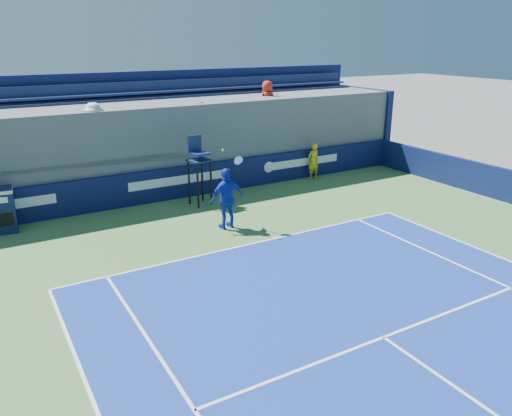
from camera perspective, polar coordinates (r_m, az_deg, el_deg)
ball_person at (r=21.22m, az=6.56°, el=5.35°), size 0.58×0.40×1.52m
back_hoarding at (r=18.80m, az=-8.61°, el=2.93°), size 20.40×0.21×1.20m
umpire_chair at (r=17.71m, az=-6.55°, el=5.13°), size 0.81×0.81×2.48m
tennis_player at (r=15.48m, az=-3.33°, el=1.09°), size 1.16×0.54×2.57m
stadium_seating at (r=20.38m, az=-10.99°, el=7.62°), size 21.00×4.05×4.40m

